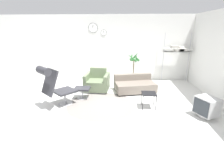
{
  "coord_description": "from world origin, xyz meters",
  "views": [
    {
      "loc": [
        0.5,
        -5.1,
        2.24
      ],
      "look_at": [
        0.14,
        0.15,
        0.55
      ],
      "focal_mm": 28.0,
      "sensor_mm": 36.0,
      "label": 1
    }
  ],
  "objects_px": {
    "armchair_red": "(97,83)",
    "ottoman": "(82,90)",
    "crt_television": "(207,107)",
    "potted_plant": "(134,66)",
    "couch_low": "(135,85)",
    "shelf_unit": "(178,50)",
    "side_table": "(149,95)",
    "lounge_chair": "(54,83)"
  },
  "relations": [
    {
      "from": "armchair_red",
      "to": "lounge_chair",
      "type": "bearing_deg",
      "value": 59.27
    },
    {
      "from": "lounge_chair",
      "to": "armchair_red",
      "type": "distance_m",
      "value": 1.88
    },
    {
      "from": "couch_low",
      "to": "potted_plant",
      "type": "height_order",
      "value": "potted_plant"
    },
    {
      "from": "lounge_chair",
      "to": "couch_low",
      "type": "height_order",
      "value": "lounge_chair"
    },
    {
      "from": "lounge_chair",
      "to": "couch_low",
      "type": "relative_size",
      "value": 0.79
    },
    {
      "from": "ottoman",
      "to": "lounge_chair",
      "type": "bearing_deg",
      "value": -131.92
    },
    {
      "from": "ottoman",
      "to": "crt_television",
      "type": "xyz_separation_m",
      "value": [
        3.53,
        -1.08,
        0.02
      ]
    },
    {
      "from": "crt_television",
      "to": "potted_plant",
      "type": "distance_m",
      "value": 3.58
    },
    {
      "from": "armchair_red",
      "to": "shelf_unit",
      "type": "relative_size",
      "value": 0.44
    },
    {
      "from": "armchair_red",
      "to": "shelf_unit",
      "type": "distance_m",
      "value": 3.66
    },
    {
      "from": "side_table",
      "to": "potted_plant",
      "type": "height_order",
      "value": "potted_plant"
    },
    {
      "from": "ottoman",
      "to": "side_table",
      "type": "xyz_separation_m",
      "value": [
        2.1,
        -0.59,
        0.12
      ]
    },
    {
      "from": "potted_plant",
      "to": "ottoman",
      "type": "bearing_deg",
      "value": -131.4
    },
    {
      "from": "lounge_chair",
      "to": "potted_plant",
      "type": "relative_size",
      "value": 0.97
    },
    {
      "from": "lounge_chair",
      "to": "armchair_red",
      "type": "height_order",
      "value": "lounge_chair"
    },
    {
      "from": "shelf_unit",
      "to": "couch_low",
      "type": "bearing_deg",
      "value": -143.43
    },
    {
      "from": "armchair_red",
      "to": "ottoman",
      "type": "bearing_deg",
      "value": 67.77
    },
    {
      "from": "ottoman",
      "to": "shelf_unit",
      "type": "bearing_deg",
      "value": 30.79
    },
    {
      "from": "armchair_red",
      "to": "side_table",
      "type": "bearing_deg",
      "value": 144.46
    },
    {
      "from": "side_table",
      "to": "shelf_unit",
      "type": "bearing_deg",
      "value": 61.22
    },
    {
      "from": "ottoman",
      "to": "potted_plant",
      "type": "xyz_separation_m",
      "value": [
        1.78,
        2.01,
        0.42
      ]
    },
    {
      "from": "lounge_chair",
      "to": "couch_low",
      "type": "bearing_deg",
      "value": 73.81
    },
    {
      "from": "crt_television",
      "to": "potted_plant",
      "type": "height_order",
      "value": "potted_plant"
    },
    {
      "from": "side_table",
      "to": "crt_television",
      "type": "bearing_deg",
      "value": -18.88
    },
    {
      "from": "couch_low",
      "to": "lounge_chair",
      "type": "bearing_deg",
      "value": 18.27
    },
    {
      "from": "lounge_chair",
      "to": "crt_television",
      "type": "relative_size",
      "value": 1.9
    },
    {
      "from": "side_table",
      "to": "potted_plant",
      "type": "xyz_separation_m",
      "value": [
        -0.33,
        2.6,
        0.3
      ]
    },
    {
      "from": "armchair_red",
      "to": "crt_television",
      "type": "xyz_separation_m",
      "value": [
        3.14,
        -1.88,
        -0.01
      ]
    },
    {
      "from": "lounge_chair",
      "to": "side_table",
      "type": "xyz_separation_m",
      "value": [
        2.75,
        0.12,
        -0.34
      ]
    },
    {
      "from": "potted_plant",
      "to": "shelf_unit",
      "type": "relative_size",
      "value": 0.62
    },
    {
      "from": "couch_low",
      "to": "potted_plant",
      "type": "distance_m",
      "value": 1.32
    },
    {
      "from": "lounge_chair",
      "to": "shelf_unit",
      "type": "relative_size",
      "value": 0.6
    },
    {
      "from": "armchair_red",
      "to": "potted_plant",
      "type": "height_order",
      "value": "potted_plant"
    },
    {
      "from": "lounge_chair",
      "to": "armchair_red",
      "type": "bearing_deg",
      "value": 97.85
    },
    {
      "from": "crt_television",
      "to": "potted_plant",
      "type": "bearing_deg",
      "value": 2.83
    },
    {
      "from": "side_table",
      "to": "shelf_unit",
      "type": "relative_size",
      "value": 0.22
    },
    {
      "from": "crt_television",
      "to": "shelf_unit",
      "type": "bearing_deg",
      "value": -28.19
    },
    {
      "from": "lounge_chair",
      "to": "shelf_unit",
      "type": "height_order",
      "value": "shelf_unit"
    },
    {
      "from": "side_table",
      "to": "shelf_unit",
      "type": "height_order",
      "value": "shelf_unit"
    },
    {
      "from": "potted_plant",
      "to": "shelf_unit",
      "type": "xyz_separation_m",
      "value": [
        1.84,
        0.14,
        0.67
      ]
    },
    {
      "from": "lounge_chair",
      "to": "armchair_red",
      "type": "relative_size",
      "value": 1.38
    },
    {
      "from": "couch_low",
      "to": "side_table",
      "type": "height_order",
      "value": "couch_low"
    }
  ]
}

